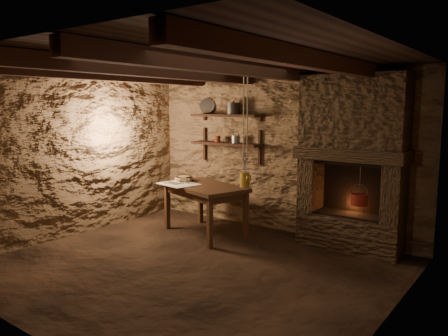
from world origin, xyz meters
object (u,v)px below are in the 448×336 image
Objects in this scene: iron_stockpot at (233,109)px; red_pot at (359,199)px; work_table at (205,208)px; wooden_bowl at (184,179)px; stoneware_jug at (245,172)px.

iron_stockpot is 2.39m from red_pot.
work_table is 0.60m from wooden_bowl.
wooden_bowl is 0.55× the size of red_pot.
work_table is 2.21m from red_pot.
iron_stockpot is at bearing 176.72° from red_pot.
iron_stockpot is at bearing 106.08° from work_table.
stoneware_jug is at bearing -166.65° from red_pot.
iron_stockpot is (-0.55, 0.49, 0.89)m from stoneware_jug.
stoneware_jug is 2.31× the size of iron_stockpot.
stoneware_jug reaches higher than wooden_bowl.
wooden_bowl is 1.40× the size of iron_stockpot.
red_pot is (2.57, 0.52, -0.08)m from wooden_bowl.
iron_stockpot is (0.01, 0.71, 1.45)m from work_table.
red_pot is at bearing 11.43° from wooden_bowl.
wooden_bowl reaches higher than work_table.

